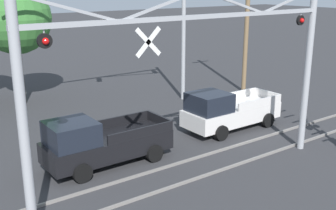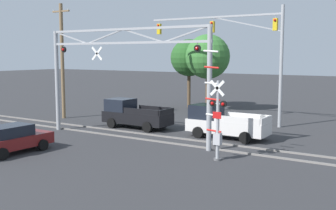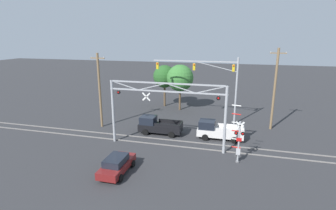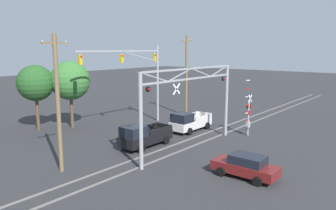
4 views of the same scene
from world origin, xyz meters
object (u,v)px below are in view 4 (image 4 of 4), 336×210
at_px(traffic_signal_span, 142,71).
at_px(pickup_truck_following, 189,122).
at_px(utility_pole_left, 58,102).
at_px(background_tree_far_left_verge, 36,83).
at_px(crossing_signal_mast, 248,115).
at_px(background_tree_beyond_span, 70,81).
at_px(crossing_gantry, 191,97).
at_px(pickup_truck_lead, 143,136).
at_px(utility_pole_right, 186,75).
at_px(sedan_waiting, 246,166).

distance_m(traffic_signal_span, pickup_truck_following, 7.49).
bearing_deg(utility_pole_left, background_tree_far_left_verge, 67.05).
xyz_separation_m(crossing_signal_mast, pickup_truck_following, (-2.18, 5.24, -1.02)).
bearing_deg(crossing_signal_mast, background_tree_beyond_span, 119.19).
height_order(crossing_gantry, utility_pole_left, utility_pole_left).
bearing_deg(traffic_signal_span, pickup_truck_following, -81.86).
xyz_separation_m(traffic_signal_span, utility_pole_left, (-13.44, -5.29, -1.16)).
bearing_deg(pickup_truck_following, crossing_gantry, -143.53).
height_order(pickup_truck_lead, pickup_truck_following, same).
bearing_deg(pickup_truck_following, background_tree_far_left_verge, 128.17).
bearing_deg(crossing_gantry, utility_pole_right, 37.47).
bearing_deg(pickup_truck_lead, crossing_gantry, -60.56).
xyz_separation_m(traffic_signal_span, pickup_truck_lead, (-6.00, -5.77, -4.90)).
distance_m(pickup_truck_lead, utility_pole_left, 8.35).
relative_size(pickup_truck_following, sedan_waiting, 1.20).
relative_size(crossing_gantry, sedan_waiting, 2.85).
height_order(pickup_truck_lead, background_tree_beyond_span, background_tree_beyond_span).
xyz_separation_m(crossing_signal_mast, utility_pole_right, (3.86, 10.01, 3.04)).
relative_size(utility_pole_left, background_tree_far_left_verge, 1.38).
bearing_deg(pickup_truck_lead, sedan_waiting, -93.64).
bearing_deg(background_tree_far_left_verge, crossing_gantry, -73.86).
xyz_separation_m(pickup_truck_lead, background_tree_beyond_span, (0.32, 10.43, 3.97)).
relative_size(crossing_signal_mast, utility_pole_left, 0.59).
distance_m(utility_pole_left, utility_pole_right, 20.78).
bearing_deg(background_tree_beyond_span, crossing_signal_mast, -60.81).
bearing_deg(traffic_signal_span, background_tree_far_left_verge, 143.66).
bearing_deg(pickup_truck_lead, traffic_signal_span, 43.89).
xyz_separation_m(pickup_truck_following, background_tree_beyond_span, (-6.48, 10.26, 3.97)).
relative_size(traffic_signal_span, pickup_truck_following, 2.19).
distance_m(crossing_signal_mast, background_tree_beyond_span, 18.00).
height_order(sedan_waiting, utility_pole_right, utility_pole_right).
relative_size(pickup_truck_following, background_tree_beyond_span, 0.72).
relative_size(crossing_signal_mast, pickup_truck_following, 1.07).
height_order(crossing_signal_mast, pickup_truck_following, crossing_signal_mast).
relative_size(crossing_gantry, utility_pole_right, 1.22).
relative_size(pickup_truck_lead, utility_pole_left, 0.55).
xyz_separation_m(pickup_truck_following, sedan_waiting, (-7.40, -9.71, -0.18)).
bearing_deg(pickup_truck_following, utility_pole_right, 38.26).
xyz_separation_m(traffic_signal_span, utility_pole_right, (6.85, -0.84, -0.84)).
distance_m(traffic_signal_span, background_tree_far_left_verge, 10.66).
height_order(pickup_truck_following, utility_pole_left, utility_pole_left).
xyz_separation_m(pickup_truck_lead, utility_pole_left, (-7.45, 0.47, 3.75)).
bearing_deg(utility_pole_right, crossing_gantry, -142.53).
bearing_deg(background_tree_far_left_verge, traffic_signal_span, -36.34).
bearing_deg(crossing_signal_mast, utility_pole_left, 161.33).
relative_size(traffic_signal_span, sedan_waiting, 2.63).
relative_size(pickup_truck_lead, background_tree_beyond_span, 0.72).
distance_m(crossing_gantry, crossing_signal_mast, 7.63).
bearing_deg(pickup_truck_lead, background_tree_far_left_verge, 101.93).
distance_m(crossing_signal_mast, pickup_truck_lead, 10.36).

